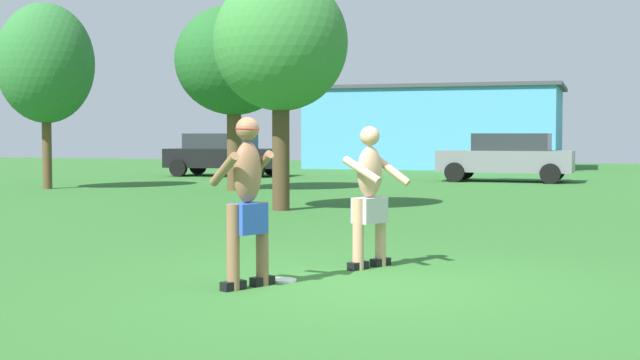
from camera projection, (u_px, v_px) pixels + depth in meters
name	position (u px, v px, depth m)	size (l,w,h in m)	color
ground_plane	(365.00, 287.00, 8.72)	(80.00, 80.00, 0.00)	#2D6628
player_with_cap	(247.00, 194.00, 8.61)	(0.68, 0.82, 1.73)	black
player_in_gray	(370.00, 194.00, 9.90)	(0.74, 0.74, 1.64)	black
frisbee	(284.00, 280.00, 9.02)	(0.27, 0.27, 0.03)	white
car_gray_mid_lot	(507.00, 156.00, 28.15)	(4.35, 2.13, 1.58)	slate
car_black_far_end	(224.00, 154.00, 31.86)	(4.38, 2.20, 1.58)	black
outbuilding_behind_lot	(436.00, 127.00, 39.95)	(11.52, 6.65, 3.74)	#4C9ED1
tree_right_field	(234.00, 61.00, 23.56)	(3.23, 3.23, 5.09)	brown
tree_behind_players	(281.00, 44.00, 17.32)	(2.72, 2.72, 4.78)	#4C3823
tree_near_building	(46.00, 64.00, 24.24)	(2.72, 2.72, 5.25)	brown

